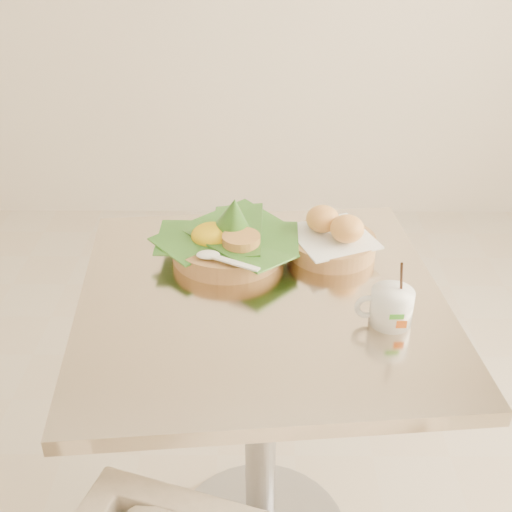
{
  "coord_description": "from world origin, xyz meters",
  "views": [
    {
      "loc": [
        0.12,
        -1.08,
        1.45
      ],
      "look_at": [
        0.11,
        -0.02,
        0.82
      ],
      "focal_mm": 45.0,
      "sensor_mm": 36.0,
      "label": 1
    }
  ],
  "objects_px": {
    "cafe_table": "(261,381)",
    "coffee_mug": "(390,306)",
    "rice_basket": "(228,239)",
    "bread_basket": "(333,238)"
  },
  "relations": [
    {
      "from": "rice_basket",
      "to": "bread_basket",
      "type": "relative_size",
      "value": 1.43
    },
    {
      "from": "cafe_table",
      "to": "bread_basket",
      "type": "relative_size",
      "value": 3.67
    },
    {
      "from": "coffee_mug",
      "to": "bread_basket",
      "type": "bearing_deg",
      "value": 107.61
    },
    {
      "from": "bread_basket",
      "to": "cafe_table",
      "type": "bearing_deg",
      "value": -133.23
    },
    {
      "from": "rice_basket",
      "to": "bread_basket",
      "type": "height_order",
      "value": "rice_basket"
    },
    {
      "from": "bread_basket",
      "to": "coffee_mug",
      "type": "bearing_deg",
      "value": -72.39
    },
    {
      "from": "cafe_table",
      "to": "coffee_mug",
      "type": "relative_size",
      "value": 5.74
    },
    {
      "from": "cafe_table",
      "to": "coffee_mug",
      "type": "height_order",
      "value": "coffee_mug"
    },
    {
      "from": "coffee_mug",
      "to": "cafe_table",
      "type": "bearing_deg",
      "value": 158.99
    },
    {
      "from": "bread_basket",
      "to": "rice_basket",
      "type": "bearing_deg",
      "value": -176.35
    }
  ]
}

